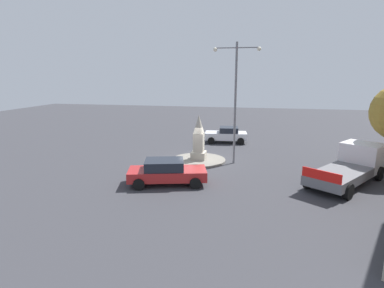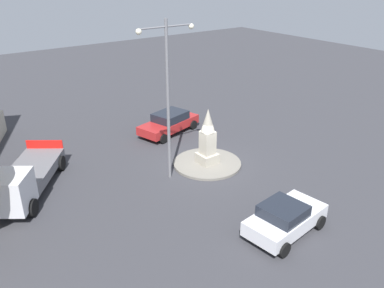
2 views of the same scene
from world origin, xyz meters
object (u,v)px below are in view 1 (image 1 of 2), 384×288
at_px(car_red_waiting, 167,172).
at_px(truck_white_approaching, 352,165).
at_px(streetlamp, 236,93).
at_px(monument, 199,139).
at_px(car_white_far_side, 226,135).

xyz_separation_m(car_red_waiting, truck_white_approaching, (-10.52, -2.73, 0.22)).
bearing_deg(streetlamp, monument, -1.02).
xyz_separation_m(monument, car_white_far_side, (-1.30, -6.95, -0.89)).
distance_m(streetlamp, car_red_waiting, 7.58).
height_order(car_white_far_side, truck_white_approaching, truck_white_approaching).
bearing_deg(car_white_far_side, truck_white_approaching, 131.26).
height_order(monument, car_white_far_side, monument).
bearing_deg(car_red_waiting, truck_white_approaching, -165.42).
xyz_separation_m(streetlamp, car_white_far_side, (1.25, -7.00, -4.25)).
distance_m(streetlamp, car_white_far_side, 8.28).
height_order(monument, streetlamp, streetlamp).
height_order(streetlamp, truck_white_approaching, streetlamp).
bearing_deg(car_red_waiting, monument, -99.25).
xyz_separation_m(monument, truck_white_approaching, (-9.65, 2.57, -0.67)).
distance_m(monument, streetlamp, 4.22).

